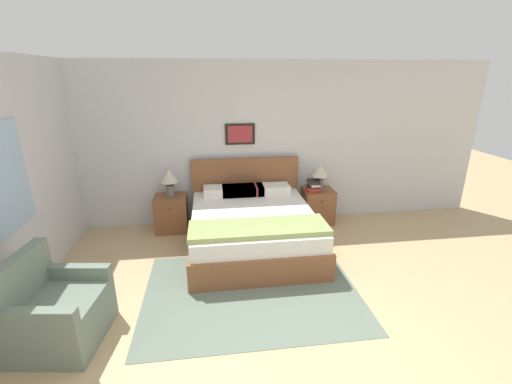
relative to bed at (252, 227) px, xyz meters
The scene contains 15 objects.
ground_plane 2.24m from the bed, 86.54° to the right, with size 16.00×16.00×0.00m, color tan.
wall_back 1.43m from the bed, 82.68° to the left, with size 7.86×0.09×2.60m.
wall_left 2.87m from the bed, 166.76° to the right, with size 0.08×5.62×2.60m.
area_rug_main 1.13m from the bed, 97.69° to the right, with size 2.44×1.81×0.01m.
bed is the anchor object (origin of this frame).
armchair 2.56m from the bed, 142.08° to the right, with size 0.81×0.86×0.88m.
nightstand_near_window 1.41m from the bed, 148.08° to the left, with size 0.49×0.44×0.57m.
nightstand_by_door 1.42m from the bed, 31.86° to the left, with size 0.49×0.44×0.57m.
table_lamp_near_window 1.52m from the bed, 147.08° to the left, with size 0.29×0.29×0.44m.
table_lamp_by_door 1.54m from the bed, 32.48° to the left, with size 0.29×0.29×0.44m.
book_thick_bottom 1.33m from the bed, 32.87° to the left, with size 0.22×0.22×0.04m.
book_hardcover_middle 1.34m from the bed, 32.87° to the left, with size 0.23×0.26×0.03m.
book_novel_upper 1.34m from the bed, 32.87° to the left, with size 0.21×0.27×0.03m.
book_slim_near_top 1.35m from the bed, 32.87° to the left, with size 0.16×0.26×0.04m.
book_paperback_top 1.36m from the bed, 32.87° to the left, with size 0.24×0.27×0.04m.
Camera 1 is at (-0.68, -2.20, 2.38)m, focal length 24.00 mm.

